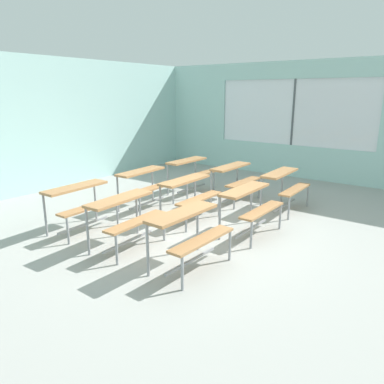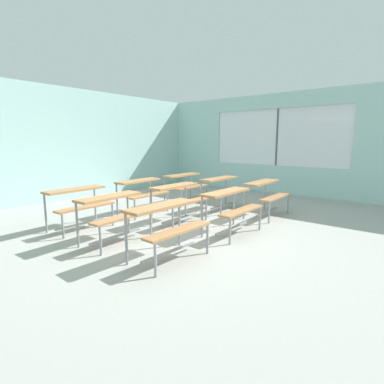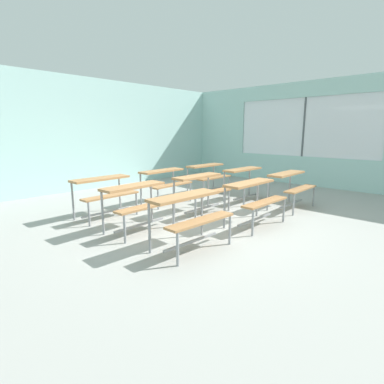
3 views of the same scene
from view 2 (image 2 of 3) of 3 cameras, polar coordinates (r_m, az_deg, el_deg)
The scene contains 12 objects.
ground at distance 5.29m, azimuth -1.87°, elevation -8.15°, with size 10.00×9.00×0.05m, color #9E9E99.
wall_back at distance 8.68m, azimuth -25.27°, elevation 8.17°, with size 10.00×0.12×3.00m, color #A8D1CC.
wall_right at distance 9.35m, azimuth 19.44°, elevation 8.26°, with size 0.12×9.00×3.00m.
desk_bench_r0c0 at distance 4.06m, azimuth -4.73°, elevation -5.08°, with size 1.12×0.62×0.74m.
desk_bench_r0c1 at distance 5.19m, azimuth 7.48°, elevation -1.85°, with size 1.11×0.60×0.74m.
desk_bench_r0c2 at distance 6.54m, azimuth 13.97°, elevation 0.35°, with size 1.11×0.61×0.74m.
desk_bench_r1c0 at distance 4.87m, azimuth -14.64°, elevation -2.86°, with size 1.12×0.64×0.74m.
desk_bench_r1c1 at distance 5.84m, azimuth -2.57°, elevation -0.49°, with size 1.10×0.59×0.74m.
desk_bench_r1c2 at distance 7.02m, azimuth 5.90°, elevation 1.21°, with size 1.11×0.62×0.74m.
desk_bench_r2c0 at distance 5.79m, azimuth -20.76°, elevation -1.20°, with size 1.11×0.62×0.74m.
desk_bench_r2c1 at distance 6.69m, azimuth -9.51°, elevation 0.70°, with size 1.12×0.63×0.74m.
desk_bench_r2c2 at distance 7.70m, azimuth -1.31°, elevation 2.02°, with size 1.11×0.61×0.74m.
Camera 2 is at (-3.80, -3.30, 1.60)m, focal length 28.00 mm.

